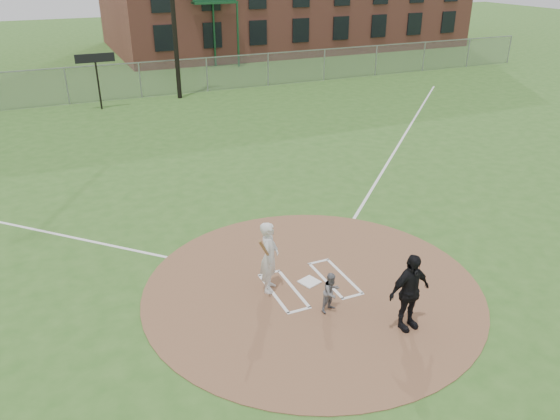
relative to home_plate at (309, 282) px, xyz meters
name	(u,v)px	position (x,y,z in m)	size (l,w,h in m)	color
ground	(312,288)	(-0.04, -0.24, -0.03)	(140.00, 140.00, 0.00)	#335F20
dirt_circle	(312,288)	(-0.04, -0.24, -0.02)	(8.40, 8.40, 0.02)	brown
home_plate	(309,282)	(0.00, 0.00, 0.00)	(0.44, 0.44, 0.03)	white
foul_line_first	(401,141)	(8.96, 8.76, -0.03)	(0.10, 24.00, 0.01)	white
catcher	(331,292)	(-0.08, -1.26, 0.48)	(0.48, 0.37, 0.99)	slate
umpire	(409,292)	(1.15, -2.49, 0.90)	(1.07, 0.45, 1.83)	black
batters_boxes	(310,284)	(-0.04, -0.09, -0.01)	(2.08, 1.88, 0.01)	white
batter_at_plate	(269,257)	(-1.04, 0.13, 0.91)	(0.90, 1.05, 1.83)	silver
outfield_fence	(140,80)	(-0.04, 21.76, 0.98)	(56.08, 0.08, 2.03)	slate
scoreboard_sign	(96,64)	(-2.54, 19.96, 2.35)	(2.00, 0.10, 2.93)	black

